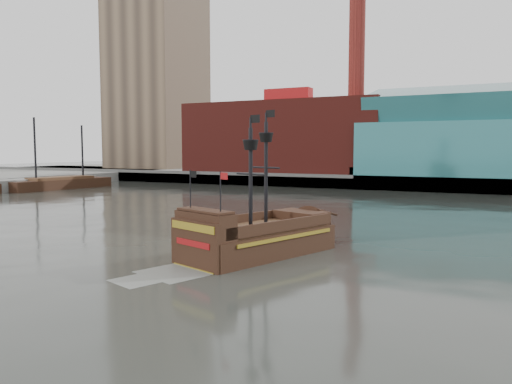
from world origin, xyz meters
The scene contains 6 objects.
ground centered at (0.00, 0.00, 0.00)m, with size 400.00×400.00×0.00m, color #242722.
promenade_far centered at (0.00, 92.00, 1.00)m, with size 220.00×60.00×2.00m, color slate.
seawall centered at (0.00, 62.50, 1.30)m, with size 220.00×1.00×2.60m, color #4C4C49.
skyline centered at (5.21, 84.56, 24.55)m, with size 149.00×45.00×62.00m.
pirate_ship centered at (4.26, 3.99, 0.98)m, with size 8.72×15.04×10.80m.
docked_vessel centered at (-53.54, 39.43, 0.85)m, with size 6.68×20.10×13.41m.
Camera 1 is at (19.31, -26.44, 7.34)m, focal length 35.00 mm.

